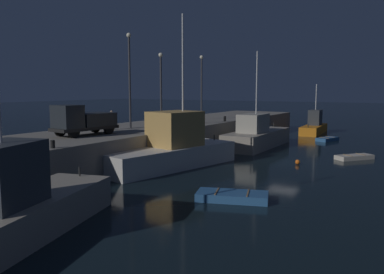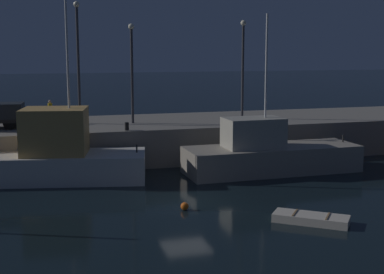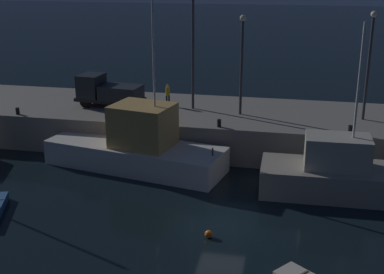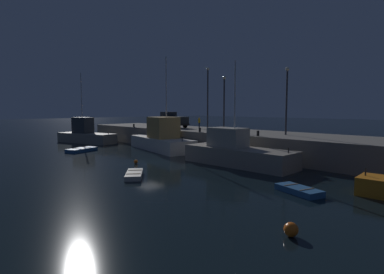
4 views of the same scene
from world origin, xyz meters
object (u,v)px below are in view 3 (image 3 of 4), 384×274
Objects in this scene: lamp_post_west at (193,42)px; dockworker at (168,93)px; bollard_west at (219,123)px; bollard_east at (350,130)px; fishing_boat_blue at (138,147)px; lamp_post_central at (369,57)px; bollard_central at (18,111)px; mooring_buoy_near at (209,234)px; utility_truck at (107,91)px; lamp_post_east at (242,57)px; fishing_trawler_red at (354,176)px.

lamp_post_west reaches higher than dockworker.
bollard_east is at bearing 1.26° from bollard_west.
fishing_boat_blue is 17.11m from lamp_post_central.
fishing_boat_blue reaches higher than bollard_east.
lamp_post_west is 13.96m from bollard_central.
bollard_central is at bearing 147.18° from mooring_buoy_near.
bollard_east is (13.47, -4.54, -0.70)m from dockworker.
utility_truck is 10.89× the size of bollard_central.
utility_truck is (-4.14, 5.59, 2.33)m from fishing_boat_blue.
utility_truck is (-19.16, -0.38, -3.26)m from lamp_post_central.
lamp_post_central reaches higher than mooring_buoy_near.
mooring_buoy_near is 0.06× the size of lamp_post_east.
lamp_post_central is at bearing -3.08° from dockworker.
lamp_post_central is 12.96× the size of bollard_east.
lamp_post_central reaches higher than bollard_east.
dockworker is (4.53, 1.17, -0.21)m from utility_truck.
bollard_central is (-16.13, -3.46, -4.01)m from lamp_post_east.
bollard_west is at bearing -44.40° from dockworker.
mooring_buoy_near is at bearing -68.43° from dockworker.
fishing_boat_blue is at bearing -11.79° from bollard_central.
utility_truck reaches higher than bollard_east.
fishing_trawler_red is 2.13× the size of utility_truck.
lamp_post_west is (-11.49, 7.98, 6.49)m from fishing_trawler_red.
bollard_central is (-12.37, -4.30, -4.82)m from lamp_post_west.
lamp_post_east is 4.15× the size of dockworker.
fishing_trawler_red is at bearing 42.04° from mooring_buoy_near.
fishing_trawler_red is 4.20m from bollard_east.
bollard_west is 0.92× the size of bollard_east.
bollard_east reaches higher than bollard_west.
lamp_post_central reaches higher than bollard_west.
mooring_buoy_near is 0.05× the size of lamp_post_central.
bollard_east is (11.38, -4.15, -4.77)m from lamp_post_west.
utility_truck is at bearing 179.64° from lamp_post_east.
lamp_post_east is 14.42× the size of bollard_central.
fishing_boat_blue is 9.22m from lamp_post_west.
lamp_post_west reaches higher than bollard_central.
lamp_post_west reaches higher than lamp_post_central.
utility_truck is at bearing 158.31° from fishing_trawler_red.
mooring_buoy_near is 0.69× the size of bollard_east.
lamp_post_central is 1.39× the size of utility_truck.
bollard_east is at bearing -10.62° from utility_truck.
fishing_trawler_red is 23.22× the size of bollard_central.
lamp_post_east is at bearing -12.63° from lamp_post_west.
bollard_central is 0.85× the size of bollard_east.
lamp_post_west reaches higher than bollard_west.
bollard_west is at bearing -158.07° from lamp_post_central.
lamp_post_west reaches higher than mooring_buoy_near.
fishing_trawler_red is 15.42m from lamp_post_west.
utility_truck reaches higher than mooring_buoy_near.
fishing_boat_blue is at bearing -93.34° from dockworker.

